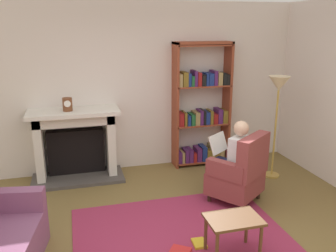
% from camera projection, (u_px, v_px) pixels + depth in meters
% --- Properties ---
extents(ground, '(14.00, 14.00, 0.00)m').
position_uv_depth(ground, '(188.00, 250.00, 3.88)').
color(ground, brown).
extents(back_wall, '(5.60, 0.10, 2.70)m').
position_uv_depth(back_wall, '(140.00, 87.00, 5.88)').
color(back_wall, silver).
rests_on(back_wall, ground).
extents(side_wall_right, '(0.10, 5.20, 2.70)m').
position_uv_depth(side_wall_right, '(333.00, 93.00, 5.35)').
color(side_wall_right, silver).
rests_on(side_wall_right, ground).
extents(area_rug, '(2.40, 1.80, 0.01)m').
position_uv_depth(area_rug, '(180.00, 234.00, 4.16)').
color(area_rug, '#952948').
rests_on(area_rug, ground).
extents(fireplace, '(1.39, 0.64, 1.10)m').
position_uv_depth(fireplace, '(76.00, 142.00, 5.59)').
color(fireplace, '#4C4742').
rests_on(fireplace, ground).
extents(mantel_clock, '(0.14, 0.14, 0.20)m').
position_uv_depth(mantel_clock, '(67.00, 104.00, 5.31)').
color(mantel_clock, brown).
rests_on(mantel_clock, fireplace).
extents(bookshelf, '(0.95, 0.32, 2.07)m').
position_uv_depth(bookshelf, '(202.00, 108.00, 6.04)').
color(bookshelf, brown).
rests_on(bookshelf, ground).
extents(armchair_reading, '(0.88, 0.88, 0.97)m').
position_uv_depth(armchair_reading, '(240.00, 173.00, 4.82)').
color(armchair_reading, '#331E14').
rests_on(armchair_reading, ground).
extents(seated_reader, '(0.56, 0.59, 1.14)m').
position_uv_depth(seated_reader, '(233.00, 157.00, 4.84)').
color(seated_reader, silver).
rests_on(seated_reader, ground).
extents(side_table, '(0.56, 0.39, 0.43)m').
position_uv_depth(side_table, '(233.00, 224.00, 3.70)').
color(side_table, brown).
rests_on(side_table, ground).
extents(scattered_books, '(0.45, 0.31, 0.04)m').
position_uv_depth(scattered_books, '(188.00, 248.00, 3.86)').
color(scattered_books, gold).
rests_on(scattered_books, area_rug).
extents(floor_lamp, '(0.32, 0.32, 1.60)m').
position_uv_depth(floor_lamp, '(278.00, 93.00, 5.41)').
color(floor_lamp, '#B7933F').
rests_on(floor_lamp, ground).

